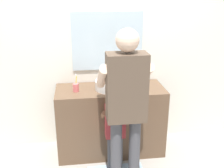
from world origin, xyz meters
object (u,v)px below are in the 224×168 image
object	(u,v)px
toothbrush_cup	(76,87)
soap_bottle	(135,82)
child_toddler	(115,125)
adult_parent	(126,97)

from	to	relation	value
toothbrush_cup	soap_bottle	bearing A→B (deg)	3.91
toothbrush_cup	child_toddler	distance (m)	0.64
soap_bottle	adult_parent	bearing A→B (deg)	-109.51
toothbrush_cup	child_toddler	size ratio (longest dim) A/B	0.22
soap_bottle	toothbrush_cup	bearing A→B (deg)	-176.09
toothbrush_cup	adult_parent	size ratio (longest dim) A/B	0.12
soap_bottle	child_toddler	size ratio (longest dim) A/B	0.17
soap_bottle	child_toddler	distance (m)	0.62
soap_bottle	child_toddler	bearing A→B (deg)	-126.22
adult_parent	child_toddler	bearing A→B (deg)	106.31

